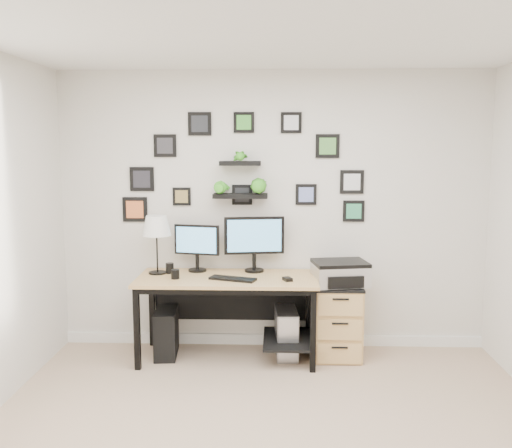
{
  "coord_description": "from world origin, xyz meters",
  "views": [
    {
      "loc": [
        0.03,
        -3.32,
        1.93
      ],
      "look_at": [
        -0.15,
        1.83,
        1.2
      ],
      "focal_mm": 40.0,
      "sensor_mm": 36.0,
      "label": 1
    }
  ],
  "objects_px": {
    "desk": "(232,289)",
    "printer": "(340,273)",
    "table_lamp": "(156,227)",
    "monitor_left": "(197,244)",
    "monitor_right": "(254,239)",
    "pc_tower_grey": "(286,333)",
    "mug": "(175,274)",
    "pc_tower_black": "(166,332)",
    "file_cabinet": "(337,320)"
  },
  "relations": [
    {
      "from": "mug",
      "to": "pc_tower_black",
      "type": "relative_size",
      "value": 0.19
    },
    {
      "from": "desk",
      "to": "pc_tower_grey",
      "type": "relative_size",
      "value": 3.61
    },
    {
      "from": "pc_tower_grey",
      "to": "printer",
      "type": "relative_size",
      "value": 0.85
    },
    {
      "from": "desk",
      "to": "pc_tower_grey",
      "type": "distance_m",
      "value": 0.65
    },
    {
      "from": "table_lamp",
      "to": "printer",
      "type": "relative_size",
      "value": 1.02
    },
    {
      "from": "monitor_left",
      "to": "pc_tower_grey",
      "type": "xyz_separation_m",
      "value": [
        0.83,
        -0.14,
        -0.79
      ]
    },
    {
      "from": "monitor_right",
      "to": "mug",
      "type": "distance_m",
      "value": 0.79
    },
    {
      "from": "table_lamp",
      "to": "mug",
      "type": "bearing_deg",
      "value": -45.06
    },
    {
      "from": "monitor_right",
      "to": "printer",
      "type": "distance_m",
      "value": 0.84
    },
    {
      "from": "table_lamp",
      "to": "mug",
      "type": "distance_m",
      "value": 0.48
    },
    {
      "from": "desk",
      "to": "monitor_left",
      "type": "relative_size",
      "value": 3.66
    },
    {
      "from": "pc_tower_black",
      "to": "file_cabinet",
      "type": "xyz_separation_m",
      "value": [
        1.56,
        0.05,
        0.12
      ]
    },
    {
      "from": "desk",
      "to": "printer",
      "type": "xyz_separation_m",
      "value": [
        0.97,
        0.03,
        0.15
      ]
    },
    {
      "from": "monitor_right",
      "to": "printer",
      "type": "relative_size",
      "value": 1.05
    },
    {
      "from": "monitor_right",
      "to": "mug",
      "type": "relative_size",
      "value": 6.67
    },
    {
      "from": "pc_tower_grey",
      "to": "printer",
      "type": "bearing_deg",
      "value": -1.03
    },
    {
      "from": "pc_tower_black",
      "to": "printer",
      "type": "relative_size",
      "value": 0.82
    },
    {
      "from": "monitor_left",
      "to": "monitor_right",
      "type": "bearing_deg",
      "value": 0.36
    },
    {
      "from": "mug",
      "to": "printer",
      "type": "xyz_separation_m",
      "value": [
        1.46,
        0.15,
        -0.01
      ]
    },
    {
      "from": "desk",
      "to": "file_cabinet",
      "type": "distance_m",
      "value": 1.0
    },
    {
      "from": "mug",
      "to": "printer",
      "type": "bearing_deg",
      "value": 5.95
    },
    {
      "from": "table_lamp",
      "to": "file_cabinet",
      "type": "distance_m",
      "value": 1.85
    },
    {
      "from": "pc_tower_grey",
      "to": "mug",
      "type": "bearing_deg",
      "value": -170.7
    },
    {
      "from": "pc_tower_grey",
      "to": "file_cabinet",
      "type": "relative_size",
      "value": 0.66
    },
    {
      "from": "desk",
      "to": "table_lamp",
      "type": "xyz_separation_m",
      "value": [
        -0.68,
        0.08,
        0.55
      ]
    },
    {
      "from": "monitor_left",
      "to": "table_lamp",
      "type": "height_order",
      "value": "table_lamp"
    },
    {
      "from": "mug",
      "to": "pc_tower_grey",
      "type": "distance_m",
      "value": 1.15
    },
    {
      "from": "desk",
      "to": "file_cabinet",
      "type": "height_order",
      "value": "desk"
    },
    {
      "from": "printer",
      "to": "monitor_right",
      "type": "bearing_deg",
      "value": 168.95
    },
    {
      "from": "desk",
      "to": "pc_tower_black",
      "type": "xyz_separation_m",
      "value": [
        -0.6,
        0.01,
        -0.41
      ]
    },
    {
      "from": "desk",
      "to": "monitor_right",
      "type": "distance_m",
      "value": 0.51
    },
    {
      "from": "pc_tower_black",
      "to": "monitor_left",
      "type": "bearing_deg",
      "value": 27.84
    },
    {
      "from": "monitor_left",
      "to": "pc_tower_black",
      "type": "bearing_deg",
      "value": -147.25
    },
    {
      "from": "mug",
      "to": "pc_tower_grey",
      "type": "xyz_separation_m",
      "value": [
        0.98,
        0.16,
        -0.58
      ]
    },
    {
      "from": "desk",
      "to": "mug",
      "type": "distance_m",
      "value": 0.53
    },
    {
      "from": "monitor_right",
      "to": "mug",
      "type": "xyz_separation_m",
      "value": [
        -0.68,
        -0.3,
        -0.26
      ]
    },
    {
      "from": "file_cabinet",
      "to": "printer",
      "type": "distance_m",
      "value": 0.44
    },
    {
      "from": "desk",
      "to": "table_lamp",
      "type": "height_order",
      "value": "table_lamp"
    },
    {
      "from": "table_lamp",
      "to": "pc_tower_black",
      "type": "height_order",
      "value": "table_lamp"
    },
    {
      "from": "monitor_right",
      "to": "pc_tower_grey",
      "type": "bearing_deg",
      "value": -25.63
    },
    {
      "from": "monitor_left",
      "to": "mug",
      "type": "distance_m",
      "value": 0.4
    },
    {
      "from": "desk",
      "to": "printer",
      "type": "bearing_deg",
      "value": 1.92
    },
    {
      "from": "desk",
      "to": "printer",
      "type": "relative_size",
      "value": 3.06
    },
    {
      "from": "monitor_left",
      "to": "printer",
      "type": "xyz_separation_m",
      "value": [
        1.31,
        -0.15,
        -0.23
      ]
    },
    {
      "from": "mug",
      "to": "pc_tower_grey",
      "type": "relative_size",
      "value": 0.19
    },
    {
      "from": "desk",
      "to": "table_lamp",
      "type": "distance_m",
      "value": 0.88
    },
    {
      "from": "monitor_right",
      "to": "pc_tower_grey",
      "type": "height_order",
      "value": "monitor_right"
    },
    {
      "from": "desk",
      "to": "mug",
      "type": "xyz_separation_m",
      "value": [
        -0.49,
        -0.12,
        0.17
      ]
    },
    {
      "from": "table_lamp",
      "to": "pc_tower_grey",
      "type": "distance_m",
      "value": 1.53
    },
    {
      "from": "desk",
      "to": "table_lamp",
      "type": "bearing_deg",
      "value": 173.38
    }
  ]
}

